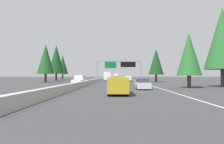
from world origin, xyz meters
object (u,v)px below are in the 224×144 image
object	(u,v)px
bus_far_left	(108,76)
conifer_right_foreground	(189,54)
minivan_distant_a	(118,85)
sedan_mid_center	(119,82)
minivan_far_center	(128,78)
conifer_left_mid	(56,59)
oncoming_near	(79,80)
sign_gantry_overhead	(119,65)
box_truck_mid_left	(116,76)
sedan_near_center	(142,84)
conifer_right_mid	(156,62)
conifer_left_far	(63,65)
conifer_left_near	(46,59)
conifer_right_near	(223,38)
pickup_mid_right	(116,77)
sedan_far_right	(116,78)

from	to	relation	value
bus_far_left	conifer_right_foreground	distance (m)	45.62
minivan_distant_a	sedan_mid_center	bearing A→B (deg)	-0.95
minivan_far_center	conifer_left_mid	xyz separation A→B (m)	(6.00, 25.79, 6.85)
minivan_far_center	oncoming_near	bearing A→B (deg)	150.94
sign_gantry_overhead	box_truck_mid_left	world-z (taller)	sign_gantry_overhead
sedan_near_center	oncoming_near	size ratio (longest dim) A/B	0.79
sedan_near_center	minivan_far_center	distance (m)	36.28
conifer_right_mid	conifer_left_far	distance (m)	48.43
conifer_right_foreground	conifer_left_far	distance (m)	67.53
conifer_left_near	minivan_distant_a	bearing A→B (deg)	-148.64
bus_far_left	conifer_right_mid	bearing A→B (deg)	-141.72
conifer_left_mid	sign_gantry_overhead	bearing A→B (deg)	-123.51
sedan_mid_center	minivan_far_center	size ratio (longest dim) A/B	0.88
oncoming_near	conifer_left_far	xyz separation A→B (m)	(45.38, 16.54, 5.80)
conifer_right_near	conifer_left_far	bearing A→B (deg)	37.61
conifer_right_near	conifer_left_near	distance (m)	41.28
sedan_near_center	pickup_mid_right	world-z (taller)	pickup_mid_right
pickup_mid_right	sedan_mid_center	distance (m)	52.45
pickup_mid_right	conifer_right_near	bearing A→B (deg)	-161.76
sedan_near_center	sedan_mid_center	distance (m)	7.12
conifer_right_foreground	conifer_left_mid	xyz separation A→B (m)	(39.43, 33.00, 2.72)
minivan_distant_a	box_truck_mid_left	size ratio (longest dim) A/B	0.59
sedan_far_right	box_truck_mid_left	world-z (taller)	box_truck_mid_left
oncoming_near	conifer_right_near	size ratio (longest dim) A/B	0.43
bus_far_left	conifer_right_mid	xyz separation A→B (m)	(-18.35, -14.49, 4.04)
sedan_far_right	minivan_far_center	bearing A→B (deg)	-165.86
conifer_left_mid	conifer_right_near	bearing A→B (deg)	-133.08
sign_gantry_overhead	conifer_right_near	xyz separation A→B (m)	(-21.87, -16.75, 3.05)
minivan_distant_a	sedan_near_center	size ratio (longest dim) A/B	1.14
minivan_distant_a	bus_far_left	world-z (taller)	bus_far_left
pickup_mid_right	sedan_far_right	size ratio (longest dim) A/B	1.27
sedan_mid_center	minivan_far_center	xyz separation A→B (m)	(29.90, -3.45, 0.27)
sign_gantry_overhead	sedan_mid_center	size ratio (longest dim) A/B	2.88
minivan_distant_a	sedan_mid_center	size ratio (longest dim) A/B	1.14
minivan_distant_a	conifer_left_near	distance (m)	37.33
bus_far_left	box_truck_mid_left	size ratio (longest dim) A/B	1.35
bus_far_left	conifer_left_mid	distance (m)	20.06
sedan_near_center	conifer_right_mid	distance (m)	29.18
sedan_far_right	conifer_right_mid	xyz separation A→B (m)	(-23.58, -11.22, 5.07)
sedan_near_center	conifer_left_mid	distance (m)	49.88
sign_gantry_overhead	conifer_left_mid	world-z (taller)	conifer_left_mid
conifer_right_near	conifer_left_far	size ratio (longest dim) A/B	1.19
bus_far_left	conifer_left_mid	bearing A→B (deg)	101.36
pickup_mid_right	conifer_left_mid	world-z (taller)	conifer_left_mid
sign_gantry_overhead	bus_far_left	bearing A→B (deg)	11.97
oncoming_near	conifer_right_near	xyz separation A→B (m)	(-9.39, -25.66, 7.05)
box_truck_mid_left	conifer_left_far	world-z (taller)	conifer_left_far
minivan_distant_a	sedan_near_center	distance (m)	7.95
minivan_distant_a	minivan_far_center	distance (m)	43.61
sedan_far_right	conifer_left_near	bearing A→B (deg)	144.57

